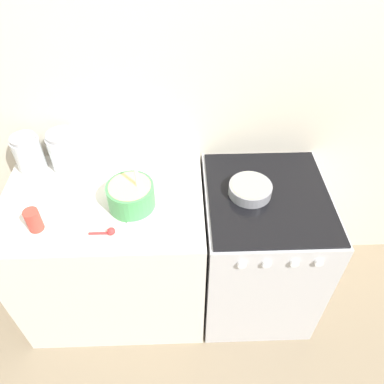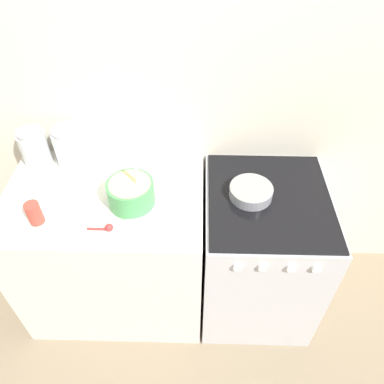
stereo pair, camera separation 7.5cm
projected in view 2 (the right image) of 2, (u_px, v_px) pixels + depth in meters
ground_plane at (200, 343)px, 2.20m from camera, size 12.00×12.00×0.00m
wall_back at (205, 100)px, 1.86m from camera, size 4.98×0.05×2.40m
countertop_cabinet at (115, 249)px, 2.14m from camera, size 0.99×0.68×0.88m
stove at (258, 253)px, 2.13m from camera, size 0.62×0.70×0.88m
mixing_bowl at (131, 192)px, 1.74m from camera, size 0.22×0.22×0.26m
baking_pan at (251, 191)px, 1.81m from camera, size 0.21×0.21×0.06m
storage_jar_left at (35, 149)px, 1.95m from camera, size 0.14×0.14×0.20m
storage_jar_middle at (70, 149)px, 1.94m from camera, size 0.16×0.16×0.22m
tin_can at (34, 213)px, 1.67m from camera, size 0.07×0.07×0.11m
recipe_page at (143, 225)px, 1.69m from camera, size 0.21×0.29×0.01m
measuring_spoon at (107, 228)px, 1.66m from camera, size 0.12×0.04×0.04m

